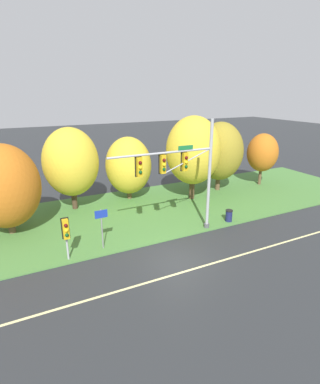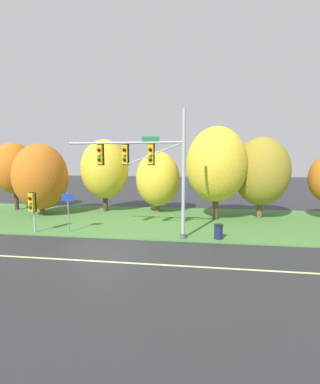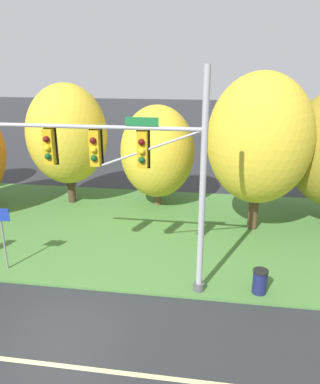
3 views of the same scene
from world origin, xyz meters
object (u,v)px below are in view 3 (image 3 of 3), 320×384
(route_sign_post, at_px, (2,229))
(trash_bin, at_px, (260,281))
(tree_mid_verge, at_px, (158,152))
(tree_tall_centre, at_px, (260,139))
(tree_behind_signpost, at_px, (67,134))
(traffic_signal_mast, at_px, (138,165))

(route_sign_post, height_order, trash_bin, route_sign_post)
(tree_mid_verge, relative_size, trash_bin, 6.27)
(tree_tall_centre, bearing_deg, tree_behind_signpost, 167.70)
(traffic_signal_mast, xyz_separation_m, tree_tall_centre, (4.63, 5.97, -0.12))
(tree_behind_signpost, height_order, tree_mid_verge, tree_behind_signpost)
(traffic_signal_mast, distance_m, tree_tall_centre, 7.55)
(tree_mid_verge, relative_size, tree_tall_centre, 0.76)
(route_sign_post, height_order, tree_tall_centre, tree_tall_centre)
(tree_behind_signpost, bearing_deg, tree_mid_verge, 4.02)
(trash_bin, bearing_deg, tree_behind_signpost, 141.84)
(tree_behind_signpost, distance_m, trash_bin, 13.58)
(route_sign_post, bearing_deg, tree_behind_signpost, 91.74)
(route_sign_post, relative_size, tree_mid_verge, 0.47)
(route_sign_post, bearing_deg, traffic_signal_mast, -3.84)
(route_sign_post, height_order, tree_behind_signpost, tree_behind_signpost)
(tree_tall_centre, bearing_deg, route_sign_post, -151.41)
(traffic_signal_mast, distance_m, route_sign_post, 6.35)
(tree_mid_verge, bearing_deg, tree_tall_centre, -26.59)
(route_sign_post, distance_m, trash_bin, 10.14)
(route_sign_post, relative_size, tree_behind_signpost, 0.39)
(traffic_signal_mast, bearing_deg, tree_behind_signpost, 125.40)
(tree_behind_signpost, xyz_separation_m, trash_bin, (10.29, -8.08, -3.64))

